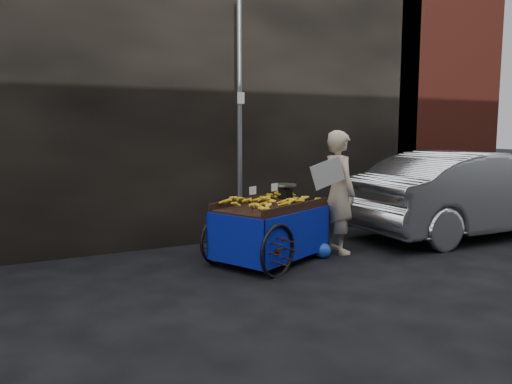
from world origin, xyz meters
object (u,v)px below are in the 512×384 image
plastic_bag (323,251)px  vendor (339,192)px  banana_cart (268,213)px  parked_car (472,193)px

plastic_bag → vendor: bearing=25.6°
banana_cart → plastic_bag: bearing=-36.2°
vendor → parked_car: size_ratio=0.41×
vendor → plastic_bag: 0.95m
vendor → parked_car: 2.91m
plastic_bag → parked_car: size_ratio=0.05×
banana_cart → parked_car: 4.14m
vendor → plastic_bag: vendor is taller
vendor → plastic_bag: (-0.41, -0.20, -0.83)m
plastic_bag → parked_car: 3.37m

